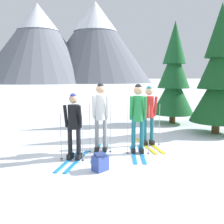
# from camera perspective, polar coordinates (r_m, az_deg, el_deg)

# --- Properties ---
(ground_plane) EXTENTS (400.00, 400.00, 0.00)m
(ground_plane) POSITION_cam_1_polar(r_m,az_deg,el_deg) (6.88, -0.45, -9.19)
(ground_plane) COLOR white
(skier_in_black) EXTENTS (1.12, 1.60, 1.65)m
(skier_in_black) POSITION_cam_1_polar(r_m,az_deg,el_deg) (6.16, -8.72, -2.79)
(skier_in_black) COLOR #1E84D1
(skier_in_black) RESTS_ON ground
(skier_in_white) EXTENTS (0.94, 1.69, 1.87)m
(skier_in_white) POSITION_cam_1_polar(r_m,az_deg,el_deg) (6.73, -2.59, -0.20)
(skier_in_white) COLOR #1E84D1
(skier_in_white) RESTS_ON ground
(skier_in_green) EXTENTS (0.84, 1.57, 1.86)m
(skier_in_green) POSITION_cam_1_polar(r_m,az_deg,el_deg) (6.62, 5.91, -0.44)
(skier_in_green) COLOR #1E84D1
(skier_in_green) RESTS_ON ground
(skier_in_red) EXTENTS (0.61, 1.76, 1.77)m
(skier_in_red) POSITION_cam_1_polar(r_m,az_deg,el_deg) (7.46, 8.38, -0.23)
(skier_in_red) COLOR yellow
(skier_in_red) RESTS_ON ground
(pine_tree_near) EXTENTS (1.81, 1.81, 4.36)m
(pine_tree_near) POSITION_cam_1_polar(r_m,az_deg,el_deg) (11.20, 13.88, 7.61)
(pine_tree_near) COLOR #51381E
(pine_tree_near) RESTS_ON ground
(pine_tree_mid) EXTENTS (1.88, 1.88, 4.55)m
(pine_tree_mid) POSITION_cam_1_polar(r_m,az_deg,el_deg) (9.62, 23.12, 7.67)
(pine_tree_mid) COLOR #51381E
(pine_tree_mid) RESTS_ON ground
(backpack_on_snow_front) EXTENTS (0.39, 0.36, 0.38)m
(backpack_on_snow_front) POSITION_cam_1_polar(r_m,az_deg,el_deg) (5.58, -2.70, -11.36)
(backpack_on_snow_front) COLOR #384C99
(backpack_on_snow_front) RESTS_ON ground
(mountain_ridge_distant) EXTENTS (95.11, 47.59, 27.06)m
(mountain_ridge_distant) POSITION_cam_1_polar(r_m,az_deg,el_deg) (83.57, -21.53, 14.90)
(mountain_ridge_distant) COLOR slate
(mountain_ridge_distant) RESTS_ON ground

